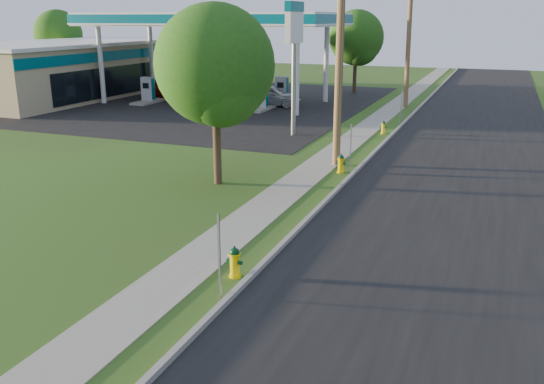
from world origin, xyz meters
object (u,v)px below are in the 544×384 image
at_px(car_red, 173,89).
at_px(hydrant_mid, 341,163).
at_px(fuel_pump_nw, 148,93).
at_px(utility_pole_mid, 340,46).
at_px(hydrant_near, 235,262).
at_px(car_silver, 269,95).
at_px(price_pylon, 294,30).
at_px(tree_lot, 357,40).
at_px(tree_back, 59,36).
at_px(hydrant_far, 383,127).
at_px(fuel_pump_sw, 176,87).
at_px(fuel_pump_ne, 261,99).
at_px(utility_pole_far, 409,37).
at_px(tree_verge, 216,70).
at_px(fuel_pump_se, 282,93).

bearing_deg(car_red, hydrant_mid, -124.68).
bearing_deg(fuel_pump_nw, utility_pole_mid, -35.99).
distance_m(hydrant_near, car_silver, 28.27).
bearing_deg(price_pylon, hydrant_mid, -56.51).
distance_m(fuel_pump_nw, car_silver, 9.02).
distance_m(tree_lot, tree_back, 28.58).
relative_size(hydrant_near, hydrant_far, 1.10).
xyz_separation_m(fuel_pump_sw, price_pylon, (14.00, -11.50, 4.71)).
bearing_deg(fuel_pump_sw, fuel_pump_ne, -23.96).
bearing_deg(tree_back, price_pylon, -29.15).
distance_m(utility_pole_mid, fuel_pump_ne, 16.31).
bearing_deg(hydrant_mid, utility_pole_far, 91.53).
relative_size(tree_back, hydrant_mid, 8.59).
bearing_deg(tree_verge, hydrant_mid, 40.87).
height_order(tree_lot, car_silver, tree_lot).
height_order(fuel_pump_ne, fuel_pump_sw, same).
height_order(utility_pole_far, price_pylon, utility_pole_far).
height_order(price_pylon, tree_verge, price_pylon).
relative_size(utility_pole_far, hydrant_far, 13.09).
xyz_separation_m(fuel_pump_sw, hydrant_near, (18.58, -28.68, -0.33)).
xyz_separation_m(fuel_pump_nw, tree_verge, (14.57, -17.48, 3.54)).
distance_m(hydrant_near, hydrant_far, 19.37).
bearing_deg(fuel_pump_ne, price_pylon, -56.31).
bearing_deg(tree_verge, tree_back, 138.73).
distance_m(fuel_pump_nw, tree_back, 18.42).
height_order(utility_pole_mid, fuel_pump_nw, utility_pole_mid).
bearing_deg(car_red, fuel_pump_se, -73.55).
bearing_deg(car_red, utility_pole_far, -74.26).
distance_m(fuel_pump_sw, car_red, 1.24).
relative_size(price_pylon, tree_verge, 1.03).
bearing_deg(car_red, price_pylon, -118.55).
xyz_separation_m(fuel_pump_nw, hydrant_mid, (18.41, -14.17, -0.33)).
height_order(fuel_pump_se, tree_back, tree_back).
height_order(utility_pole_mid, tree_verge, utility_pole_mid).
distance_m(hydrant_near, hydrant_mid, 10.52).
bearing_deg(utility_pole_far, fuel_pump_ne, -150.67).
distance_m(hydrant_near, car_red, 32.97).
distance_m(fuel_pump_se, price_pylon, 13.40).
height_order(utility_pole_far, fuel_pump_se, utility_pole_far).
bearing_deg(tree_back, car_silver, -16.34).
distance_m(tree_verge, car_red, 25.02).
xyz_separation_m(fuel_pump_sw, tree_back, (-15.63, 5.02, 3.67)).
bearing_deg(fuel_pump_nw, fuel_pump_se, 23.96).
distance_m(utility_pole_mid, utility_pole_far, 18.00).
xyz_separation_m(fuel_pump_sw, tree_verge, (14.57, -21.48, 3.54)).
height_order(tree_verge, tree_lot, tree_lot).
bearing_deg(tree_verge, utility_pole_mid, 53.45).
xyz_separation_m(fuel_pump_sw, hydrant_mid, (18.41, -18.17, -0.33)).
xyz_separation_m(fuel_pump_se, price_pylon, (5.00, -11.50, 4.71)).
xyz_separation_m(fuel_pump_nw, car_silver, (8.83, 1.85, 0.04)).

